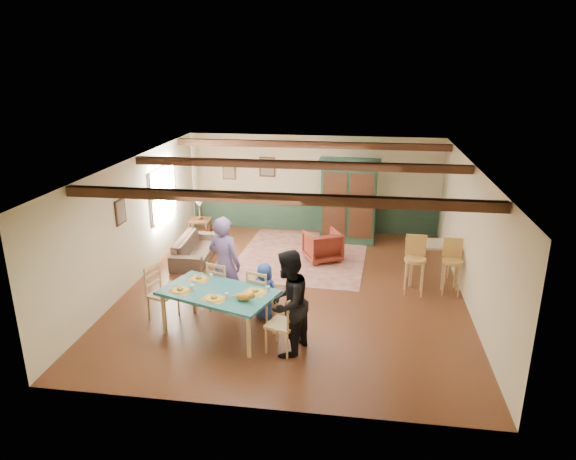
# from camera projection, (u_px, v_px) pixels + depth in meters

# --- Properties ---
(floor) EXTENTS (8.00, 8.00, 0.00)m
(floor) POSITION_uv_depth(u_px,v_px,m) (295.00, 289.00, 10.98)
(floor) COLOR #4D2615
(floor) RESTS_ON ground
(wall_back) EXTENTS (7.00, 0.02, 2.70)m
(wall_back) POSITION_uv_depth(u_px,v_px,m) (313.00, 184.00, 14.31)
(wall_back) COLOR #F2E7B5
(wall_back) RESTS_ON floor
(wall_left) EXTENTS (0.02, 8.00, 2.70)m
(wall_left) POSITION_uv_depth(u_px,v_px,m) (134.00, 222.00, 11.03)
(wall_left) COLOR #F2E7B5
(wall_left) RESTS_ON floor
(wall_right) EXTENTS (0.02, 8.00, 2.70)m
(wall_right) POSITION_uv_depth(u_px,v_px,m) (471.00, 237.00, 10.08)
(wall_right) COLOR #F2E7B5
(wall_right) RESTS_ON floor
(ceiling) EXTENTS (7.00, 8.00, 0.02)m
(ceiling) POSITION_uv_depth(u_px,v_px,m) (295.00, 164.00, 10.13)
(ceiling) COLOR silver
(ceiling) RESTS_ON wall_back
(wainscot_back) EXTENTS (6.95, 0.03, 0.90)m
(wainscot_back) POSITION_uv_depth(u_px,v_px,m) (313.00, 215.00, 14.58)
(wainscot_back) COLOR #1C3427
(wainscot_back) RESTS_ON floor
(ceiling_beam_front) EXTENTS (6.95, 0.16, 0.16)m
(ceiling_beam_front) POSITION_uv_depth(u_px,v_px,m) (276.00, 198.00, 8.00)
(ceiling_beam_front) COLOR black
(ceiling_beam_front) RESTS_ON ceiling
(ceiling_beam_mid) EXTENTS (6.95, 0.16, 0.16)m
(ceiling_beam_mid) POSITION_uv_depth(u_px,v_px,m) (298.00, 165.00, 10.53)
(ceiling_beam_mid) COLOR black
(ceiling_beam_mid) RESTS_ON ceiling
(ceiling_beam_back) EXTENTS (6.95, 0.16, 0.16)m
(ceiling_beam_back) POSITION_uv_depth(u_px,v_px,m) (310.00, 145.00, 12.97)
(ceiling_beam_back) COLOR black
(ceiling_beam_back) RESTS_ON ceiling
(window_left) EXTENTS (0.06, 1.60, 1.30)m
(window_left) POSITION_uv_depth(u_px,v_px,m) (164.00, 193.00, 12.55)
(window_left) COLOR white
(window_left) RESTS_ON wall_left
(picture_left_wall) EXTENTS (0.04, 0.42, 0.52)m
(picture_left_wall) POSITION_uv_depth(u_px,v_px,m) (121.00, 212.00, 10.33)
(picture_left_wall) COLOR gray
(picture_left_wall) RESTS_ON wall_left
(picture_back_a) EXTENTS (0.45, 0.04, 0.55)m
(picture_back_a) POSITION_uv_depth(u_px,v_px,m) (267.00, 167.00, 14.31)
(picture_back_a) COLOR gray
(picture_back_a) RESTS_ON wall_back
(picture_back_b) EXTENTS (0.38, 0.04, 0.48)m
(picture_back_b) POSITION_uv_depth(u_px,v_px,m) (229.00, 171.00, 14.51)
(picture_back_b) COLOR gray
(picture_back_b) RESTS_ON wall_back
(dining_table) EXTENTS (2.22, 1.67, 0.82)m
(dining_table) POSITION_uv_depth(u_px,v_px,m) (219.00, 313.00, 9.08)
(dining_table) COLOR #216A69
(dining_table) RESTS_ON floor
(dining_chair_far_left) EXTENTS (0.59, 0.60, 1.04)m
(dining_chair_far_left) POSITION_uv_depth(u_px,v_px,m) (223.00, 286.00, 9.90)
(dining_chair_far_left) COLOR tan
(dining_chair_far_left) RESTS_ON floor
(dining_chair_far_right) EXTENTS (0.59, 0.60, 1.04)m
(dining_chair_far_right) POSITION_uv_depth(u_px,v_px,m) (262.00, 294.00, 9.52)
(dining_chair_far_right) COLOR tan
(dining_chair_far_right) RESTS_ON floor
(dining_chair_end_left) EXTENTS (0.60, 0.59, 1.04)m
(dining_chair_end_left) POSITION_uv_depth(u_px,v_px,m) (163.00, 293.00, 9.58)
(dining_chair_end_left) COLOR tan
(dining_chair_end_left) RESTS_ON floor
(dining_chair_end_right) EXTENTS (0.60, 0.59, 1.04)m
(dining_chair_end_right) POSITION_uv_depth(u_px,v_px,m) (282.00, 323.00, 8.50)
(dining_chair_end_right) COLOR tan
(dining_chair_end_right) RESTS_ON floor
(person_man) EXTENTS (0.80, 0.65, 1.89)m
(person_man) POSITION_uv_depth(u_px,v_px,m) (225.00, 264.00, 9.84)
(person_man) COLOR slate
(person_man) RESTS_ON floor
(person_woman) EXTENTS (0.93, 1.05, 1.81)m
(person_woman) POSITION_uv_depth(u_px,v_px,m) (288.00, 303.00, 8.34)
(person_woman) COLOR black
(person_woman) RESTS_ON floor
(person_child) EXTENTS (0.62, 0.50, 1.10)m
(person_child) POSITION_uv_depth(u_px,v_px,m) (265.00, 291.00, 9.59)
(person_child) COLOR #26459B
(person_child) RESTS_ON floor
(cat) EXTENTS (0.42, 0.27, 0.20)m
(cat) POSITION_uv_depth(u_px,v_px,m) (244.00, 296.00, 8.57)
(cat) COLOR orange
(cat) RESTS_ON dining_table
(place_setting_near_left) EXTENTS (0.52, 0.45, 0.11)m
(place_setting_near_left) POSITION_uv_depth(u_px,v_px,m) (180.00, 288.00, 8.96)
(place_setting_near_left) COLOR yellow
(place_setting_near_left) RESTS_ON dining_table
(place_setting_near_center) EXTENTS (0.52, 0.45, 0.11)m
(place_setting_near_center) POSITION_uv_depth(u_px,v_px,m) (214.00, 296.00, 8.65)
(place_setting_near_center) COLOR yellow
(place_setting_near_center) RESTS_ON dining_table
(place_setting_far_left) EXTENTS (0.52, 0.45, 0.11)m
(place_setting_far_left) POSITION_uv_depth(u_px,v_px,m) (199.00, 277.00, 9.42)
(place_setting_far_left) COLOR yellow
(place_setting_far_left) RESTS_ON dining_table
(place_setting_far_right) EXTENTS (0.52, 0.45, 0.11)m
(place_setting_far_right) POSITION_uv_depth(u_px,v_px,m) (256.00, 289.00, 8.90)
(place_setting_far_right) COLOR yellow
(place_setting_far_right) RESTS_ON dining_table
(area_rug) EXTENTS (3.30, 3.84, 0.01)m
(area_rug) POSITION_uv_depth(u_px,v_px,m) (302.00, 256.00, 12.80)
(area_rug) COLOR #C2A88C
(area_rug) RESTS_ON floor
(armoire) EXTENTS (1.60, 0.70, 2.23)m
(armoire) POSITION_uv_depth(u_px,v_px,m) (349.00, 201.00, 13.48)
(armoire) COLOR #163727
(armoire) RESTS_ON floor
(armchair) EXTENTS (1.07, 1.08, 0.74)m
(armchair) POSITION_uv_depth(u_px,v_px,m) (323.00, 246.00, 12.42)
(armchair) COLOR #47130E
(armchair) RESTS_ON floor
(sofa) EXTENTS (0.85, 1.97, 0.57)m
(sofa) POSITION_uv_depth(u_px,v_px,m) (195.00, 248.00, 12.50)
(sofa) COLOR #3F3127
(sofa) RESTS_ON floor
(end_table) EXTENTS (0.54, 0.54, 0.65)m
(end_table) POSITION_uv_depth(u_px,v_px,m) (201.00, 231.00, 13.64)
(end_table) COLOR black
(end_table) RESTS_ON floor
(table_lamp) EXTENTS (0.37, 0.37, 0.59)m
(table_lamp) POSITION_uv_depth(u_px,v_px,m) (200.00, 209.00, 13.44)
(table_lamp) COLOR #D2C488
(table_lamp) RESTS_ON end_table
(counter_table) EXTENTS (1.14, 0.73, 0.91)m
(counter_table) POSITION_uv_depth(u_px,v_px,m) (431.00, 263.00, 11.16)
(counter_table) COLOR beige
(counter_table) RESTS_ON floor
(bar_stool_left) EXTENTS (0.47, 0.51, 1.24)m
(bar_stool_left) POSITION_uv_depth(u_px,v_px,m) (415.00, 266.00, 10.55)
(bar_stool_left) COLOR tan
(bar_stool_left) RESTS_ON floor
(bar_stool_right) EXTENTS (0.43, 0.47, 1.17)m
(bar_stool_right) POSITION_uv_depth(u_px,v_px,m) (452.00, 268.00, 10.58)
(bar_stool_right) COLOR tan
(bar_stool_right) RESTS_ON floor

